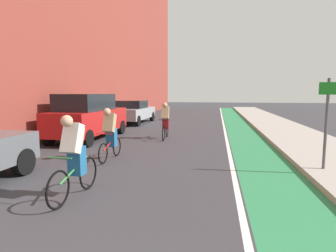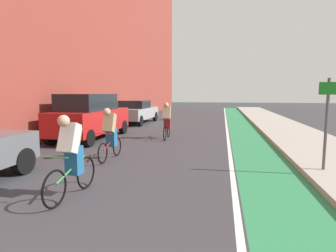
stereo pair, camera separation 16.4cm
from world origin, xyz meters
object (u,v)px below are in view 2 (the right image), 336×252
object	(u,v)px
cyclist_lead	(71,154)
street_sign_post	(327,115)
parked_sedan_silver	(136,112)
parked_suv_red	(90,116)
cyclist_trailing	(167,121)
cyclist_mid	(110,132)

from	to	relation	value
cyclist_lead	street_sign_post	size ratio (longest dim) A/B	0.77
parked_sedan_silver	street_sign_post	distance (m)	13.41
parked_suv_red	street_sign_post	xyz separation A→B (m)	(8.19, -3.98, 0.47)
cyclist_trailing	street_sign_post	xyz separation A→B (m)	(4.88, -4.65, 0.68)
parked_sedan_silver	cyclist_trailing	size ratio (longest dim) A/B	2.65
parked_suv_red	street_sign_post	bearing A→B (deg)	-25.93
cyclist_trailing	parked_sedan_silver	bearing A→B (deg)	119.10
parked_suv_red	cyclist_mid	xyz separation A→B (m)	(2.37, -3.44, -0.17)
parked_sedan_silver	cyclist_mid	size ratio (longest dim) A/B	2.75
parked_sedan_silver	cyclist_mid	world-z (taller)	cyclist_mid
parked_suv_red	cyclist_trailing	world-z (taller)	parked_suv_red
parked_sedan_silver	cyclist_lead	distance (m)	13.43
parked_sedan_silver	cyclist_lead	xyz separation A→B (m)	(2.86, -13.12, 0.06)
parked_suv_red	cyclist_lead	bearing A→B (deg)	-66.24
cyclist_mid	cyclist_trailing	xyz separation A→B (m)	(0.93, 4.11, -0.03)
cyclist_mid	cyclist_trailing	world-z (taller)	cyclist_trailing
parked_sedan_silver	street_sign_post	world-z (taller)	street_sign_post
parked_suv_red	parked_sedan_silver	bearing A→B (deg)	90.00
cyclist_lead	parked_sedan_silver	bearing A→B (deg)	102.31
parked_sedan_silver	cyclist_mid	bearing A→B (deg)	-76.72
cyclist_lead	parked_suv_red	bearing A→B (deg)	113.76
parked_suv_red	parked_sedan_silver	xyz separation A→B (m)	(-0.00, 6.62, -0.23)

